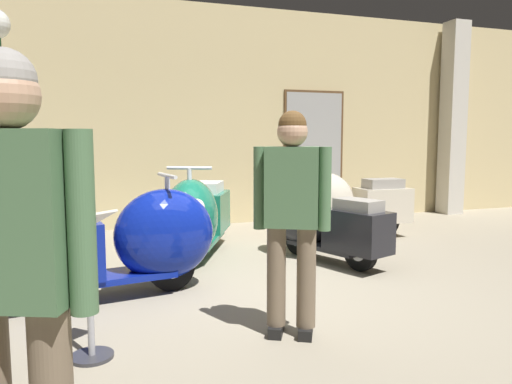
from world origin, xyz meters
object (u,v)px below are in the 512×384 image
visitor_0 (14,265)px  scooter_1 (197,217)px  scooter_3 (341,204)px  info_stanchion (90,299)px  scooter_2 (317,221)px  visitor_1 (292,208)px  scooter_0 (133,241)px  lamppost (0,124)px

visitor_0 → scooter_1: bearing=2.1°
scooter_3 → info_stanchion: 4.43m
scooter_2 → info_stanchion: bearing=107.0°
visitor_1 → visitor_0: bearing=157.7°
scooter_1 → info_stanchion: size_ratio=1.95×
scooter_3 → visitor_1: 3.58m
scooter_0 → scooter_2: bearing=8.7°
info_stanchion → scooter_3: bearing=40.2°
lamppost → visitor_0: bearing=-81.0°
visitor_1 → scooter_3: bearing=-6.6°
scooter_1 → scooter_2: bearing=97.2°
scooter_1 → visitor_0: (-1.43, -3.80, 0.49)m
scooter_0 → scooter_3: 3.42m
scooter_0 → visitor_1: size_ratio=1.15×
lamppost → info_stanchion: lamppost is taller
lamppost → visitor_1: lamppost is taller
scooter_1 → lamppost: bearing=-66.7°
scooter_1 → visitor_1: visitor_1 is taller
scooter_1 → scooter_2: 1.42m
info_stanchion → scooter_2: bearing=37.1°
visitor_1 → info_stanchion: size_ratio=1.67×
scooter_3 → lamppost: (-4.22, -0.45, 1.07)m
visitor_1 → scooter_1: bearing=31.8°
scooter_0 → visitor_1: 1.71m
scooter_1 → visitor_0: size_ratio=1.10×
scooter_1 → scooter_3: scooter_1 is taller
visitor_1 → info_stanchion: (-1.38, 0.08, -0.54)m
lamppost → info_stanchion: bearing=-70.8°
scooter_2 → scooter_0: bearing=87.7°
visitor_0 → scooter_0: bearing=9.9°
visitor_0 → info_stanchion: visitor_0 is taller
scooter_2 → scooter_3: scooter_3 is taller
scooter_3 → visitor_0: size_ratio=1.06×
visitor_0 → scooter_2: bearing=-16.9°
scooter_1 → info_stanchion: bearing=-2.3°
scooter_1 → lamppost: (-2.04, 0.05, 1.07)m
scooter_0 → scooter_2: size_ratio=1.09×
info_stanchion → scooter_0: bearing=72.9°
visitor_0 → info_stanchion: size_ratio=1.77×
scooter_3 → visitor_0: (-3.61, -4.30, 0.50)m
lamppost → visitor_1: 3.39m
visitor_0 → visitor_1: (1.61, 1.36, -0.06)m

